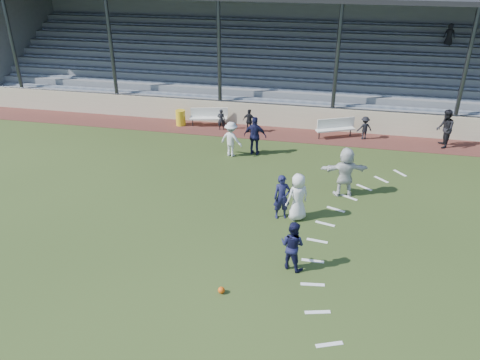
% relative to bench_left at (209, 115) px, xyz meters
% --- Properties ---
extents(ground, '(90.00, 90.00, 0.00)m').
position_rel_bench_left_xyz_m(ground, '(3.46, -10.97, -0.58)').
color(ground, '#2C3E19').
rests_on(ground, ground).
extents(cinder_track, '(34.00, 2.00, 0.02)m').
position_rel_bench_left_xyz_m(cinder_track, '(3.46, -0.47, -0.57)').
color(cinder_track, '#502520').
rests_on(cinder_track, ground).
extents(retaining_wall, '(34.00, 0.18, 1.20)m').
position_rel_bench_left_xyz_m(retaining_wall, '(3.46, 0.58, 0.02)').
color(retaining_wall, beige).
rests_on(retaining_wall, ground).
extents(bench_left, '(2.04, 0.90, 0.95)m').
position_rel_bench_left_xyz_m(bench_left, '(0.00, 0.00, 0.00)').
color(bench_left, silver).
rests_on(bench_left, cinder_track).
extents(bench_right, '(1.98, 1.27, 0.95)m').
position_rel_bench_left_xyz_m(bench_right, '(6.70, -0.30, 0.00)').
color(bench_right, silver).
rests_on(bench_right, cinder_track).
extents(trash_bin, '(0.52, 0.52, 0.83)m').
position_rel_bench_left_xyz_m(trash_bin, '(-1.50, -0.29, -0.15)').
color(trash_bin, gold).
rests_on(trash_bin, cinder_track).
extents(football, '(0.20, 0.20, 0.20)m').
position_rel_bench_left_xyz_m(football, '(3.86, -13.00, -0.49)').
color(football, '#DC510C').
rests_on(football, ground).
extents(player_white_lead, '(1.03, 0.97, 1.77)m').
position_rel_bench_left_xyz_m(player_white_lead, '(5.56, -8.54, 0.30)').
color(player_white_lead, silver).
rests_on(player_white_lead, ground).
extents(player_navy_lead, '(0.70, 0.58, 1.67)m').
position_rel_bench_left_xyz_m(player_navy_lead, '(5.01, -8.58, 0.25)').
color(player_navy_lead, '#15163A').
rests_on(player_navy_lead, ground).
extents(player_navy_mid, '(0.96, 0.86, 1.61)m').
position_rel_bench_left_xyz_m(player_navy_mid, '(5.68, -11.40, 0.22)').
color(player_navy_mid, '#15163A').
rests_on(player_navy_mid, ground).
extents(player_white_wing, '(1.20, 0.91, 1.64)m').
position_rel_bench_left_xyz_m(player_white_wing, '(2.05, -3.63, 0.24)').
color(player_white_wing, silver).
rests_on(player_white_wing, ground).
extents(player_navy_wing, '(1.09, 0.50, 1.82)m').
position_rel_bench_left_xyz_m(player_navy_wing, '(3.09, -3.23, 0.32)').
color(player_navy_wing, '#15163A').
rests_on(player_navy_wing, ground).
extents(player_white_back, '(1.93, 1.00, 1.99)m').
position_rel_bench_left_xyz_m(player_white_back, '(7.18, -6.39, 0.41)').
color(player_white_back, silver).
rests_on(player_white_back, ground).
extents(official, '(0.73, 0.92, 1.86)m').
position_rel_bench_left_xyz_m(official, '(11.81, -0.59, 0.36)').
color(official, black).
rests_on(official, cinder_track).
extents(sub_left_near, '(0.45, 0.33, 1.11)m').
position_rel_bench_left_xyz_m(sub_left_near, '(0.80, -0.49, -0.01)').
color(sub_left_near, black).
rests_on(sub_left_near, cinder_track).
extents(sub_left_far, '(0.78, 0.46, 1.24)m').
position_rel_bench_left_xyz_m(sub_left_far, '(2.33, -0.60, 0.06)').
color(sub_left_far, black).
rests_on(sub_left_far, cinder_track).
extents(sub_right, '(0.86, 0.67, 1.17)m').
position_rel_bench_left_xyz_m(sub_right, '(8.13, -0.31, 0.02)').
color(sub_right, black).
rests_on(sub_right, cinder_track).
extents(grandstand, '(34.60, 9.00, 6.61)m').
position_rel_bench_left_xyz_m(grandstand, '(3.47, 5.29, 1.62)').
color(grandstand, gray).
rests_on(grandstand, ground).
extents(penalty_arc, '(3.89, 14.63, 0.01)m').
position_rel_bench_left_xyz_m(penalty_arc, '(7.58, -10.97, -0.58)').
color(penalty_arc, white).
rests_on(penalty_arc, ground).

